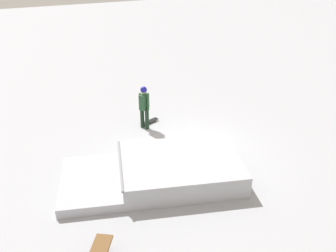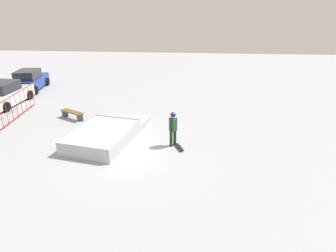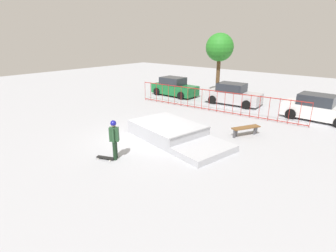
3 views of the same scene
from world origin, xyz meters
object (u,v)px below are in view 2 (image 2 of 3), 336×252
at_px(park_bench, 72,113).
at_px(parked_car_blue, 30,81).
at_px(skate_ramp, 106,134).
at_px(parked_car_white, 5,94).
at_px(skater, 173,127).
at_px(skateboard, 179,147).

relative_size(park_bench, parked_car_blue, 0.37).
bearing_deg(park_bench, skate_ramp, -132.99).
bearing_deg(parked_car_white, parked_car_blue, 6.81).
bearing_deg(parked_car_blue, skater, -134.78).
xyz_separation_m(park_bench, parked_car_blue, (5.97, 5.81, 0.37)).
bearing_deg(park_bench, skateboard, -117.08).
bearing_deg(parked_car_blue, parked_car_white, 177.02).
distance_m(skater, parked_car_blue, 15.04).
height_order(skate_ramp, parked_car_white, parked_car_white).
xyz_separation_m(skate_ramp, parked_car_white, (4.86, 8.32, 0.41)).
bearing_deg(skate_ramp, parked_car_white, 70.87).
distance_m(skate_ramp, skateboard, 3.79).
relative_size(skater, park_bench, 1.07).
bearing_deg(skateboard, skater, -155.45).
height_order(parked_car_white, parked_car_blue, same).
height_order(skate_ramp, park_bench, skate_ramp).
distance_m(skater, parked_car_white, 12.85).
distance_m(skateboard, parked_car_white, 13.27).
xyz_separation_m(parked_car_white, parked_car_blue, (3.75, 0.32, 0.00)).
height_order(skater, skateboard, skater).
distance_m(park_bench, parked_car_white, 5.93).
bearing_deg(parked_car_white, skater, -112.37).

